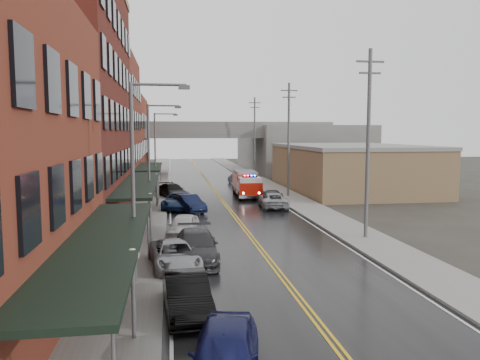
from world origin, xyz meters
TOP-DOWN VIEW (x-y plane):
  - ground at (0.00, 0.00)m, footprint 220.00×220.00m
  - road at (0.00, 30.00)m, footprint 11.00×160.00m
  - sidewalk_left at (-7.30, 30.00)m, footprint 3.00×160.00m
  - sidewalk_right at (7.30, 30.00)m, footprint 3.00×160.00m
  - curb_left at (-5.65, 30.00)m, footprint 0.30×160.00m
  - curb_right at (5.65, 30.00)m, footprint 0.30×160.00m
  - brick_building_b at (-13.30, 23.00)m, footprint 9.00×20.00m
  - brick_building_c at (-13.30, 40.50)m, footprint 9.00×15.00m
  - brick_building_far at (-13.30, 58.00)m, footprint 9.00×20.00m
  - tan_building at (16.00, 40.00)m, footprint 14.00×22.00m
  - right_far_block at (18.00, 70.00)m, footprint 18.00×30.00m
  - awning_0 at (-7.49, 4.00)m, footprint 2.60×16.00m
  - awning_1 at (-7.49, 23.00)m, footprint 2.60×18.00m
  - awning_2 at (-7.49, 40.50)m, footprint 2.60×13.00m
  - globe_lamp_0 at (-6.40, 2.00)m, footprint 0.44×0.44m
  - globe_lamp_1 at (-6.40, 16.00)m, footprint 0.44×0.44m
  - globe_lamp_2 at (-6.40, 30.00)m, footprint 0.44×0.44m
  - street_lamp_0 at (-6.55, 8.00)m, footprint 2.64×0.22m
  - street_lamp_1 at (-6.55, 24.00)m, footprint 2.64×0.22m
  - street_lamp_2 at (-6.55, 40.00)m, footprint 2.64×0.22m
  - utility_pole_0 at (7.20, 15.00)m, footprint 1.80×0.24m
  - utility_pole_1 at (7.20, 35.00)m, footprint 1.80×0.24m
  - utility_pole_2 at (7.20, 55.00)m, footprint 1.80×0.24m
  - overpass at (0.00, 62.00)m, footprint 40.00×10.00m
  - fire_truck at (2.86, 35.77)m, footprint 3.21×7.49m
  - parked_car_left_0 at (-3.75, -0.80)m, footprint 2.71×4.86m
  - parked_car_left_1 at (-4.62, 4.14)m, footprint 1.91×4.67m
  - parked_car_left_2 at (-5.00, 10.20)m, footprint 2.84×5.19m
  - parked_car_left_3 at (-3.88, 11.30)m, footprint 2.42×5.68m
  - parked_car_left_4 at (-4.37, 17.14)m, footprint 2.60×4.68m
  - parked_car_left_5 at (-3.60, 27.20)m, footprint 2.99×4.75m
  - parked_car_left_6 at (-4.48, 28.80)m, footprint 3.34×5.71m
  - parked_car_left_7 at (-4.96, 36.17)m, footprint 3.70×5.53m
  - parked_car_right_0 at (4.04, 28.20)m, footprint 2.78×5.29m
  - parked_car_right_1 at (4.53, 30.78)m, footprint 3.30×4.98m
  - parked_car_right_2 at (4.25, 46.20)m, footprint 2.85×4.51m
  - parked_car_right_3 at (3.60, 48.67)m, footprint 1.99×4.23m

SIDE VIEW (x-z plane):
  - ground at x=0.00m, z-range 0.00..0.00m
  - road at x=0.00m, z-range 0.00..0.02m
  - sidewalk_left at x=-7.30m, z-range 0.00..0.15m
  - sidewalk_right at x=7.30m, z-range 0.00..0.15m
  - curb_left at x=-5.65m, z-range 0.00..0.15m
  - curb_right at x=5.65m, z-range 0.00..0.15m
  - parked_car_right_1 at x=4.53m, z-range 0.00..1.34m
  - parked_car_right_3 at x=3.60m, z-range 0.00..1.34m
  - parked_car_left_2 at x=-5.00m, z-range 0.00..1.38m
  - parked_car_right_0 at x=4.04m, z-range 0.00..1.42m
  - parked_car_right_2 at x=4.25m, z-range 0.00..1.43m
  - parked_car_left_5 at x=-3.60m, z-range 0.00..1.48m
  - parked_car_left_7 at x=-4.96m, z-range 0.00..1.49m
  - parked_car_left_6 at x=-4.48m, z-range 0.00..1.49m
  - parked_car_left_1 at x=-4.62m, z-range 0.00..1.51m
  - parked_car_left_4 at x=-4.37m, z-range 0.00..1.51m
  - parked_car_left_0 at x=-3.75m, z-range 0.00..1.56m
  - parked_car_left_3 at x=-3.88m, z-range 0.00..1.64m
  - fire_truck at x=2.86m, z-range 0.11..2.82m
  - globe_lamp_0 at x=-6.40m, z-range 0.75..3.87m
  - globe_lamp_1 at x=-6.40m, z-range 0.75..3.87m
  - globe_lamp_2 at x=-6.40m, z-range 0.75..3.87m
  - tan_building at x=16.00m, z-range 0.00..5.00m
  - awning_2 at x=-7.49m, z-range 1.44..4.53m
  - awning_0 at x=-7.49m, z-range 1.44..4.53m
  - awning_1 at x=-7.49m, z-range 1.44..4.53m
  - right_far_block at x=18.00m, z-range 0.00..8.00m
  - street_lamp_0 at x=-6.55m, z-range 0.69..9.69m
  - street_lamp_1 at x=-6.55m, z-range 0.69..9.69m
  - street_lamp_2 at x=-6.55m, z-range 0.69..9.69m
  - overpass at x=0.00m, z-range 2.24..9.74m
  - brick_building_far at x=-13.30m, z-range 0.00..12.00m
  - utility_pole_0 at x=7.20m, z-range 0.31..12.31m
  - utility_pole_1 at x=7.20m, z-range 0.31..12.31m
  - utility_pole_2 at x=7.20m, z-range 0.31..12.31m
  - brick_building_c at x=-13.30m, z-range 0.00..15.00m
  - brick_building_b at x=-13.30m, z-range 0.00..18.00m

